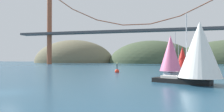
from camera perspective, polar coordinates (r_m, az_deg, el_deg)
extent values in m
plane|color=navy|center=(24.57, -26.15, -8.73)|extent=(360.00, 360.00, 0.00)
ellipsoid|color=#425138|center=(153.88, 10.48, -1.88)|extent=(61.07, 44.00, 31.96)
ellipsoid|color=#6B664C|center=(169.05, -10.27, -1.76)|extent=(63.65, 44.00, 35.24)
cylinder|color=brown|center=(133.40, -16.37, 7.05)|extent=(2.80, 2.80, 42.35)
cube|color=#47474C|center=(115.48, 6.56, 6.68)|extent=(140.15, 6.00, 1.20)
cylinder|color=brown|center=(132.89, -13.51, 14.09)|extent=(15.17, 0.50, 10.82)
cylinder|color=brown|center=(124.79, -7.37, 10.96)|extent=(15.09, 0.50, 7.39)
cylinder|color=brown|center=(119.19, -0.63, 8.96)|extent=(14.99, 0.50, 3.96)
cylinder|color=brown|center=(115.96, 6.56, 8.36)|extent=(14.88, 0.50, 0.50)
cylinder|color=brown|center=(115.17, 14.01, 9.31)|extent=(14.99, 0.50, 3.96)
cylinder|color=brown|center=(117.00, 21.46, 11.78)|extent=(15.09, 0.50, 7.39)
cube|color=black|center=(31.38, 17.89, -6.39)|extent=(8.12, 5.18, 0.64)
cube|color=beige|center=(31.89, 15.46, -5.40)|extent=(2.96, 2.44, 0.36)
cylinder|color=#B2B2B7|center=(30.97, 19.25, 2.54)|extent=(0.14, 0.14, 9.08)
cone|color=white|center=(30.38, 22.39, 1.62)|extent=(7.40, 7.40, 7.42)
cube|color=#B7B2A8|center=(64.05, 16.93, -3.45)|extent=(5.97, 4.87, 0.56)
cube|color=beige|center=(63.38, 16.14, -3.06)|extent=(2.34, 2.18, 0.36)
cylinder|color=#B2B2B7|center=(64.34, 17.35, -0.20)|extent=(0.14, 0.14, 6.69)
cone|color=red|center=(65.16, 18.28, -0.26)|extent=(4.89, 4.89, 5.95)
cube|color=white|center=(45.12, 17.02, -4.56)|extent=(5.44, 6.27, 0.72)
cube|color=beige|center=(46.07, 17.90, -3.80)|extent=(2.31, 2.45, 0.36)
cylinder|color=#B2B2B7|center=(44.49, 16.50, 1.05)|extent=(0.14, 0.14, 8.08)
cone|color=pink|center=(43.31, 15.34, 0.76)|extent=(5.85, 5.85, 6.97)
sphere|color=red|center=(52.13, 1.35, -4.11)|extent=(1.10, 1.10, 1.10)
cylinder|color=black|center=(52.08, 1.35, -2.96)|extent=(0.20, 0.20, 1.60)
sphere|color=#F2EA99|center=(52.05, 1.35, -1.95)|extent=(0.24, 0.24, 0.24)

